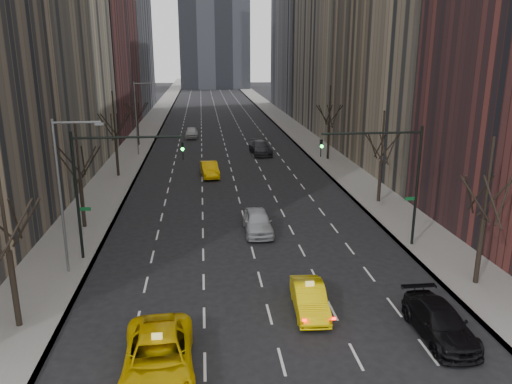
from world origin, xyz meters
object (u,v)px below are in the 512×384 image
object	(u,v)px
taxi_suv	(158,357)
silver_sedan_ahead	(258,222)
taxi_sedan	(309,299)
parked_suv_black	(440,322)

from	to	relation	value
taxi_suv	silver_sedan_ahead	size ratio (longest dim) A/B	1.26
taxi_sedan	taxi_suv	bearing A→B (deg)	-144.93
parked_suv_black	silver_sedan_ahead	bearing A→B (deg)	114.69
taxi_suv	silver_sedan_ahead	xyz separation A→B (m)	(5.81, 16.12, -0.02)
taxi_suv	silver_sedan_ahead	world-z (taller)	taxi_suv
taxi_sedan	parked_suv_black	xyz separation A→B (m)	(5.46, -2.89, 0.03)
taxi_sedan	parked_suv_black	size ratio (longest dim) A/B	0.85
taxi_suv	taxi_sedan	distance (m)	8.41
taxi_suv	taxi_sedan	xyz separation A→B (m)	(7.12, 4.46, -0.13)
silver_sedan_ahead	taxi_suv	bearing A→B (deg)	-109.71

